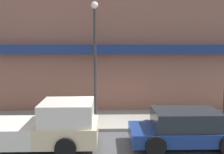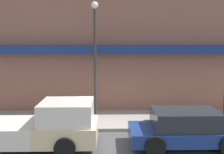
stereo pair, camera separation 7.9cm
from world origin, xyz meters
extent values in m
plane|color=#424244|center=(0.00, 0.00, 0.00)|extent=(80.00, 80.00, 0.00)
cube|color=gray|center=(0.00, 1.60, 0.07)|extent=(36.00, 3.19, 0.15)
cube|color=brown|center=(0.00, 4.69, 4.81)|extent=(19.80, 3.00, 9.61)
cube|color=navy|center=(0.00, 2.89, 3.66)|extent=(18.22, 0.60, 0.50)
cube|color=beige|center=(-1.56, -1.60, 0.62)|extent=(2.30, 1.94, 0.75)
cube|color=silver|center=(-1.56, -1.60, 1.41)|extent=(1.95, 1.78, 0.82)
cylinder|color=black|center=(-1.51, -0.64, 0.38)|extent=(0.76, 0.22, 0.76)
cylinder|color=black|center=(-1.51, -2.57, 0.38)|extent=(0.76, 0.22, 0.76)
cube|color=navy|center=(3.01, -1.60, 0.49)|extent=(4.31, 1.79, 0.52)
cube|color=#23282D|center=(3.01, -1.60, 1.09)|extent=(2.50, 1.61, 0.69)
cylinder|color=black|center=(4.35, -0.71, 0.38)|extent=(0.76, 0.22, 0.76)
cylinder|color=black|center=(1.68, -0.71, 0.38)|extent=(0.76, 0.22, 0.76)
cylinder|color=black|center=(1.68, -2.50, 0.38)|extent=(0.76, 0.22, 0.76)
cylinder|color=red|center=(-1.52, 0.62, 0.40)|extent=(0.20, 0.20, 0.50)
sphere|color=red|center=(-1.52, 0.62, 0.71)|extent=(0.19, 0.19, 0.19)
cylinder|color=#2D2D2D|center=(-0.63, 1.80, 2.92)|extent=(0.14, 0.14, 5.54)
sphere|color=silver|center=(-0.63, 1.80, 5.87)|extent=(0.36, 0.36, 0.36)
camera|label=1|loc=(-0.10, -10.90, 4.03)|focal=40.00mm
camera|label=2|loc=(-0.02, -10.90, 4.03)|focal=40.00mm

